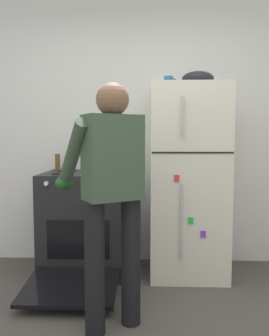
{
  "coord_description": "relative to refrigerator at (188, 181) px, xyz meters",
  "views": [
    {
      "loc": [
        0.13,
        -1.69,
        1.25
      ],
      "look_at": [
        0.01,
        1.32,
        1.0
      ],
      "focal_mm": 37.97,
      "sensor_mm": 36.0,
      "label": 1
    }
  ],
  "objects": [
    {
      "name": "stove_range",
      "position": [
        -0.96,
        -0.02,
        -0.4
      ],
      "size": [
        0.76,
        1.24,
        0.94
      ],
      "color": "black",
      "rests_on": "ground"
    },
    {
      "name": "red_pot",
      "position": [
        -0.8,
        -0.05,
        0.13
      ],
      "size": [
        0.35,
        0.25,
        0.1
      ],
      "color": "#236638",
      "rests_on": "stove_range"
    },
    {
      "name": "refrigerator",
      "position": [
        0.0,
        0.0,
        0.0
      ],
      "size": [
        0.68,
        0.72,
        1.72
      ],
      "color": "silver",
      "rests_on": "ground"
    },
    {
      "name": "kitchen_wall_back",
      "position": [
        -0.49,
        0.38,
        0.49
      ],
      "size": [
        6.0,
        0.1,
        2.7
      ],
      "primitive_type": "cube",
      "color": "white",
      "rests_on": "ground"
    },
    {
      "name": "pepper_mill",
      "position": [
        -1.26,
        0.2,
        0.16
      ],
      "size": [
        0.05,
        0.05,
        0.16
      ],
      "primitive_type": "cylinder",
      "color": "brown",
      "rests_on": "stove_range"
    },
    {
      "name": "person_cook",
      "position": [
        -0.6,
        -0.98,
        0.09
      ],
      "size": [
        0.65,
        0.7,
        1.6
      ],
      "color": "black",
      "rests_on": "ground"
    },
    {
      "name": "coffee_mug",
      "position": [
        -0.18,
        0.05,
        0.91
      ],
      "size": [
        0.11,
        0.08,
        0.1
      ],
      "color": "#2D6093",
      "rests_on": "refrigerator"
    },
    {
      "name": "mixing_bowl",
      "position": [
        0.08,
        0.0,
        0.92
      ],
      "size": [
        0.28,
        0.28,
        0.13
      ],
      "primitive_type": "ellipsoid",
      "color": "black",
      "rests_on": "refrigerator"
    }
  ]
}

